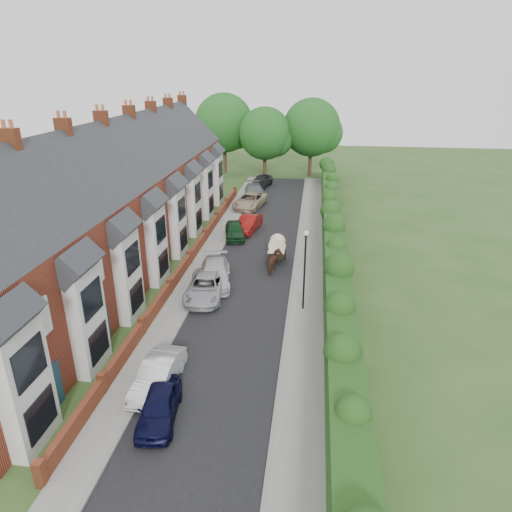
{
  "coord_description": "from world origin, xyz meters",
  "views": [
    {
      "loc": [
        3.72,
        -20.82,
        13.74
      ],
      "look_at": [
        0.11,
        6.98,
        2.2
      ],
      "focal_mm": 32.0,
      "sensor_mm": 36.0,
      "label": 1
    }
  ],
  "objects_px": {
    "horse": "(274,262)",
    "car_black": "(262,181)",
    "car_navy": "(159,406)",
    "car_beige": "(250,201)",
    "horse_cart": "(277,247)",
    "car_green": "(235,230)",
    "lamppost": "(305,261)",
    "car_silver_a": "(158,375)",
    "car_silver_b": "(205,287)",
    "car_grey": "(254,192)",
    "car_white": "(215,274)",
    "car_red": "(249,223)"
  },
  "relations": [
    {
      "from": "horse",
      "to": "horse_cart",
      "type": "height_order",
      "value": "horse_cart"
    },
    {
      "from": "car_black",
      "to": "horse",
      "type": "bearing_deg",
      "value": -69.9
    },
    {
      "from": "lamppost",
      "to": "car_black",
      "type": "bearing_deg",
      "value": 101.33
    },
    {
      "from": "car_silver_b",
      "to": "car_black",
      "type": "bearing_deg",
      "value": 86.08
    },
    {
      "from": "car_silver_b",
      "to": "car_grey",
      "type": "bearing_deg",
      "value": 86.47
    },
    {
      "from": "car_navy",
      "to": "car_beige",
      "type": "height_order",
      "value": "car_beige"
    },
    {
      "from": "car_silver_b",
      "to": "car_white",
      "type": "height_order",
      "value": "car_white"
    },
    {
      "from": "car_silver_b",
      "to": "car_silver_a",
      "type": "bearing_deg",
      "value": -94.15
    },
    {
      "from": "car_silver_b",
      "to": "car_beige",
      "type": "xyz_separation_m",
      "value": [
        -0.02,
        20.71,
        0.07
      ]
    },
    {
      "from": "car_white",
      "to": "horse_cart",
      "type": "xyz_separation_m",
      "value": [
        3.89,
        4.42,
        0.44
      ]
    },
    {
      "from": "car_white",
      "to": "car_red",
      "type": "relative_size",
      "value": 1.18
    },
    {
      "from": "car_white",
      "to": "car_red",
      "type": "height_order",
      "value": "car_white"
    },
    {
      "from": "car_silver_a",
      "to": "car_red",
      "type": "xyz_separation_m",
      "value": [
        0.97,
        22.4,
        0.03
      ]
    },
    {
      "from": "car_green",
      "to": "lamppost",
      "type": "bearing_deg",
      "value": -74.54
    },
    {
      "from": "car_navy",
      "to": "car_beige",
      "type": "xyz_separation_m",
      "value": [
        -0.66,
        31.91,
        0.12
      ]
    },
    {
      "from": "lamppost",
      "to": "car_silver_b",
      "type": "bearing_deg",
      "value": 171.02
    },
    {
      "from": "car_grey",
      "to": "car_red",
      "type": "bearing_deg",
      "value": -95.76
    },
    {
      "from": "car_grey",
      "to": "horse",
      "type": "bearing_deg",
      "value": -89.05
    },
    {
      "from": "car_white",
      "to": "car_green",
      "type": "xyz_separation_m",
      "value": [
        -0.22,
        9.2,
        -0.04
      ]
    },
    {
      "from": "car_white",
      "to": "car_navy",
      "type": "bearing_deg",
      "value": -99.12
    },
    {
      "from": "car_silver_b",
      "to": "car_black",
      "type": "height_order",
      "value": "car_black"
    },
    {
      "from": "car_black",
      "to": "car_navy",
      "type": "bearing_deg",
      "value": -77.95
    },
    {
      "from": "car_silver_a",
      "to": "car_grey",
      "type": "bearing_deg",
      "value": 93.57
    },
    {
      "from": "horse",
      "to": "car_black",
      "type": "bearing_deg",
      "value": -76.86
    },
    {
      "from": "car_green",
      "to": "horse_cart",
      "type": "bearing_deg",
      "value": -61.44
    },
    {
      "from": "lamppost",
      "to": "car_white",
      "type": "relative_size",
      "value": 1.01
    },
    {
      "from": "car_grey",
      "to": "horse_cart",
      "type": "relative_size",
      "value": 1.84
    },
    {
      "from": "car_beige",
      "to": "horse_cart",
      "type": "distance_m",
      "value": 14.87
    },
    {
      "from": "lamppost",
      "to": "horse",
      "type": "height_order",
      "value": "lamppost"
    },
    {
      "from": "car_white",
      "to": "car_grey",
      "type": "relative_size",
      "value": 0.97
    },
    {
      "from": "car_black",
      "to": "car_silver_b",
      "type": "bearing_deg",
      "value": -78.9
    },
    {
      "from": "horse",
      "to": "car_green",
      "type": "bearing_deg",
      "value": -54.54
    },
    {
      "from": "car_silver_a",
      "to": "car_silver_b",
      "type": "bearing_deg",
      "value": 93.12
    },
    {
      "from": "car_green",
      "to": "horse",
      "type": "relative_size",
      "value": 2.18
    },
    {
      "from": "lamppost",
      "to": "car_red",
      "type": "height_order",
      "value": "lamppost"
    },
    {
      "from": "car_grey",
      "to": "horse_cart",
      "type": "bearing_deg",
      "value": -87.79
    },
    {
      "from": "lamppost",
      "to": "horse_cart",
      "type": "xyz_separation_m",
      "value": [
        -2.26,
        7.42,
        -2.12
      ]
    },
    {
      "from": "car_green",
      "to": "horse_cart",
      "type": "xyz_separation_m",
      "value": [
        4.1,
        -4.78,
        0.48
      ]
    },
    {
      "from": "car_silver_b",
      "to": "car_red",
      "type": "bearing_deg",
      "value": 82.4
    },
    {
      "from": "car_silver_b",
      "to": "car_green",
      "type": "bearing_deg",
      "value": 86.48
    },
    {
      "from": "car_silver_b",
      "to": "car_green",
      "type": "xyz_separation_m",
      "value": [
        -0.03,
        11.2,
        0.0
      ]
    },
    {
      "from": "car_silver_b",
      "to": "car_grey",
      "type": "distance_m",
      "value": 24.53
    },
    {
      "from": "car_silver_a",
      "to": "car_black",
      "type": "xyz_separation_m",
      "value": [
        0.19,
        39.2,
        0.11
      ]
    },
    {
      "from": "car_red",
      "to": "horse",
      "type": "bearing_deg",
      "value": -60.66
    },
    {
      "from": "car_grey",
      "to": "horse_cart",
      "type": "xyz_separation_m",
      "value": [
        4.14,
        -18.12,
        0.41
      ]
    },
    {
      "from": "car_silver_a",
      "to": "car_white",
      "type": "bearing_deg",
      "value": 92.26
    },
    {
      "from": "car_silver_b",
      "to": "lamppost",
      "type": "bearing_deg",
      "value": -12.68
    },
    {
      "from": "car_white",
      "to": "car_beige",
      "type": "relative_size",
      "value": 0.93
    },
    {
      "from": "lamppost",
      "to": "car_silver_a",
      "type": "height_order",
      "value": "lamppost"
    },
    {
      "from": "car_white",
      "to": "car_black",
      "type": "height_order",
      "value": "car_black"
    }
  ]
}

